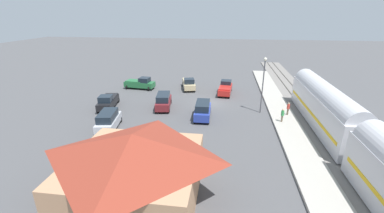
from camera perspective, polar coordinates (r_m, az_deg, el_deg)
ground_plane at (r=39.29m, az=4.11°, el=0.86°), size 200.00×200.00×0.00m
railway_track at (r=40.91m, az=24.07°, el=0.01°), size 4.80×70.00×0.30m
platform at (r=39.93m, az=18.58°, el=0.36°), size 3.20×46.00×0.30m
passenger_train at (r=26.01m, az=34.06°, el=-6.63°), size 2.93×37.50×4.98m
station_building at (r=19.27m, az=-12.80°, el=-12.82°), size 9.88×9.53×5.27m
pedestrian_on_platform at (r=33.30m, az=19.70°, el=-1.68°), size 0.36×0.36×1.71m
pedestrian_waiting_far at (r=35.81m, az=20.83°, el=-0.29°), size 0.36×0.36×1.71m
pickup_tan at (r=46.12m, az=-0.76°, el=5.23°), size 3.20×5.71×2.14m
suv_silver at (r=31.60m, az=-18.33°, el=-2.96°), size 2.73×5.15×2.22m
pickup_black at (r=38.72m, az=-18.42°, el=1.14°), size 2.88×5.66×2.14m
suv_blue at (r=33.21m, az=2.43°, el=-0.74°), size 2.09×4.95×2.22m
pickup_red at (r=43.61m, az=7.53°, el=4.15°), size 2.41×5.55×2.14m
pickup_green at (r=47.15m, az=-11.60°, el=5.15°), size 5.59×2.97×2.14m
suv_maroon at (r=36.75m, az=-6.45°, el=1.27°), size 2.64×5.13×2.22m
light_pole_near_platform at (r=35.20m, az=15.78°, el=6.02°), size 0.44×0.44×7.66m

